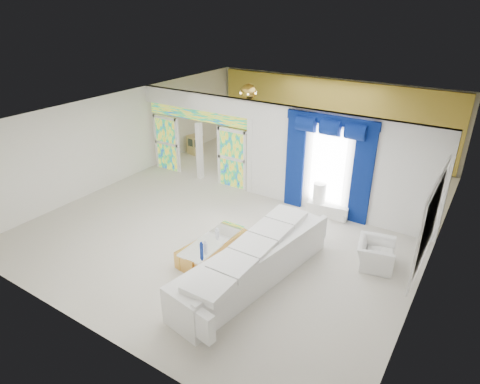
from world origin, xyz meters
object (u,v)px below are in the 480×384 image
Objects in this scene: armchair at (375,254)px; grand_piano at (261,153)px; coffee_table at (213,248)px; white_sofa at (254,265)px; console_table at (328,210)px.

armchair is 0.53× the size of grand_piano.
coffee_table is at bearing 104.77° from armchair.
white_sofa reaches higher than console_table.
armchair is at bearing -23.41° from grand_piano.
console_table is (1.61, 3.46, -0.02)m from coffee_table.
grand_piano is (-2.11, 5.98, 0.24)m from coffee_table.
white_sofa is 1.40m from coffee_table.
white_sofa reaches higher than coffee_table.
white_sofa is at bearing 122.11° from armchair.
coffee_table is at bearing 176.60° from white_sofa.
grand_piano is at bearing 109.45° from coffee_table.
console_table is (0.26, 3.76, -0.22)m from white_sofa.
coffee_table is at bearing -56.85° from grand_piano.
white_sofa is 3.77m from console_table.
coffee_table is at bearing -114.91° from console_table.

